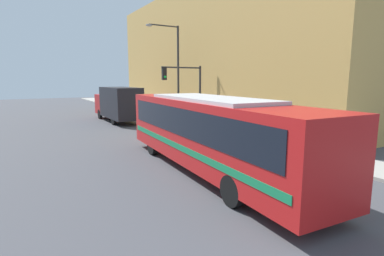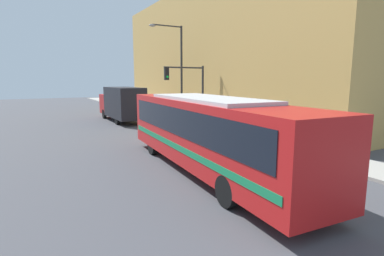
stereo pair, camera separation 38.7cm
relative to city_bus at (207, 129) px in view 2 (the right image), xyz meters
name	(u,v)px [view 2 (the right image)]	position (x,y,z in m)	size (l,w,h in m)	color
ground_plane	(247,187)	(0.30, -2.24, -1.79)	(120.00, 120.00, 0.00)	#47474C
sidewalk	(165,116)	(6.06, 17.76, -1.72)	(2.51, 70.00, 0.14)	#A8A399
building_facade	(216,55)	(10.31, 14.78, 4.35)	(6.00, 32.04, 12.28)	tan
city_bus	(207,129)	(0.00, 0.00, 0.00)	(3.27, 12.25, 3.09)	red
delivery_truck	(121,103)	(1.34, 16.76, -0.10)	(2.23, 7.95, 3.11)	black
fire_hydrant	(279,141)	(5.40, 1.29, -1.25)	(0.22, 0.30, 0.81)	#999999
traffic_light_pole	(189,85)	(4.35, 9.44, 1.58)	(3.28, 0.35, 4.65)	#2D2D2D
parking_meter	(211,118)	(5.40, 8.00, -0.76)	(0.14, 0.14, 1.31)	#2D2D2D
street_lamp	(178,66)	(5.28, 13.14, 3.15)	(2.98, 0.28, 8.11)	#2D2D2D
pedestrian_near_corner	(234,119)	(6.60, 6.84, -0.77)	(0.34, 0.34, 1.73)	#47382D
pedestrian_mid_block	(277,129)	(6.31, 2.35, -0.85)	(0.34, 0.34, 1.58)	#47382D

